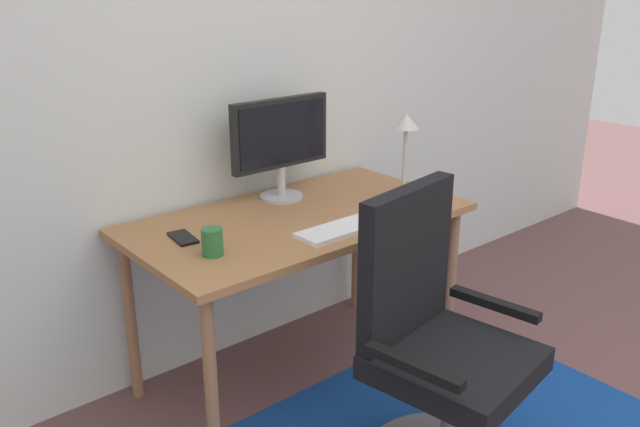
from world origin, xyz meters
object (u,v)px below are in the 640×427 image
Objects in this scene: desk at (298,233)px; computer_mouse at (412,206)px; keyboard at (349,227)px; coffee_cup at (212,242)px; cell_phone at (183,238)px; monitor at (281,139)px; office_chair at (439,375)px; desk_lamp at (405,139)px.

computer_mouse reaches higher than desk.
coffee_cup is (-0.51, 0.12, 0.04)m from keyboard.
monitor is at bearing 22.08° from cell_phone.
office_chair reaches higher than coffee_cup.
desk is 12.63× the size of computer_mouse.
monitor is 3.28× the size of cell_phone.
office_chair reaches higher than keyboard.
monitor is at bearing 31.76° from coffee_cup.
computer_mouse is (0.33, -0.00, 0.01)m from keyboard.
office_chair reaches higher than computer_mouse.
office_chair reaches higher than cell_phone.
coffee_cup is at bearing 171.97° from computer_mouse.
desk is 3.69× the size of desk_lamp.
computer_mouse is 0.74m from office_chair.
monitor reaches higher than office_chair.
computer_mouse is at bearing -0.59° from keyboard.
coffee_cup reaches higher than desk.
cell_phone is at bearing 171.35° from desk.
office_chair is at bearing -98.17° from keyboard.
keyboard is 0.44× the size of office_chair.
computer_mouse is at bearing -123.30° from desk_lamp.
keyboard is (0.05, -0.24, 0.08)m from desk.
office_chair is (0.44, -0.63, -0.38)m from coffee_cup.
coffee_cup is at bearing 167.24° from keyboard.
keyboard is at bearing -93.45° from monitor.
keyboard is 0.63m from office_chair.
desk is 0.46m from computer_mouse.
desk_lamp is (0.93, 0.01, 0.20)m from coffee_cup.
desk is 0.49m from coffee_cup.
cell_phone is at bearing 168.88° from desk_lamp.
computer_mouse reaches higher than keyboard.
keyboard is 0.33m from computer_mouse.
monitor reaches higher than keyboard.
monitor is 0.62m from cell_phone.
desk_lamp is (0.08, 0.13, 0.23)m from computer_mouse.
coffee_cup is 0.95m from desk_lamp.
desk_lamp is at bearing 16.30° from keyboard.
office_chair is (-0.02, -0.75, -0.26)m from desk.
coffee_cup is at bearing 115.52° from office_chair.
desk is 0.40m from monitor.
desk_lamp is at bearing -40.05° from monitor.
cell_phone is at bearing 92.16° from coffee_cup.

